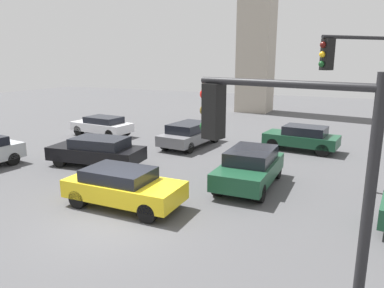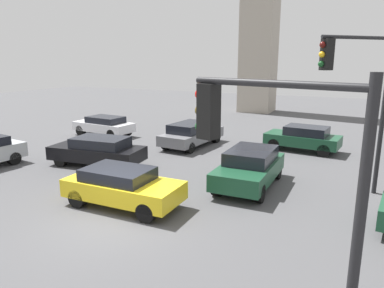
% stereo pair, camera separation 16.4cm
% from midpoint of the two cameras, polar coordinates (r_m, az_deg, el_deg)
% --- Properties ---
extents(ground_plane, '(86.14, 86.14, 0.00)m').
position_cam_midpoint_polar(ground_plane, '(11.77, -12.65, -11.93)').
color(ground_plane, '#4C4C4F').
extents(traffic_light_0, '(3.02, 0.96, 4.78)m').
position_cam_midpoint_polar(traffic_light_0, '(6.01, 12.68, -1.78)').
color(traffic_light_0, black).
rests_on(traffic_light_0, ground_plane).
extents(traffic_light_2, '(2.19, 2.26, 5.89)m').
position_cam_midpoint_polar(traffic_light_2, '(13.76, 24.47, 8.78)').
color(traffic_light_2, black).
rests_on(traffic_light_2, ground_plane).
extents(car_1, '(4.20, 2.05, 1.30)m').
position_cam_midpoint_polar(car_1, '(24.48, -14.16, 2.87)').
color(car_1, silver).
rests_on(car_1, ground_plane).
extents(car_2, '(1.95, 4.26, 1.48)m').
position_cam_midpoint_polar(car_2, '(14.49, 8.82, -3.61)').
color(car_2, '#19472D').
rests_on(car_2, ground_plane).
extents(car_3, '(2.26, 4.65, 1.39)m').
position_cam_midpoint_polar(car_3, '(20.94, -0.50, 1.63)').
color(car_3, slate).
rests_on(car_3, ground_plane).
extents(car_4, '(4.06, 1.82, 1.33)m').
position_cam_midpoint_polar(car_4, '(12.62, -11.19, -6.57)').
color(car_4, yellow).
rests_on(car_4, ground_plane).
extents(car_6, '(4.06, 2.13, 1.39)m').
position_cam_midpoint_polar(car_6, '(20.78, 16.77, 0.99)').
color(car_6, '#19472D').
rests_on(car_6, ground_plane).
extents(car_7, '(4.62, 2.32, 1.37)m').
position_cam_midpoint_polar(car_7, '(17.64, -14.98, -1.05)').
color(car_7, black).
rests_on(car_7, ground_plane).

